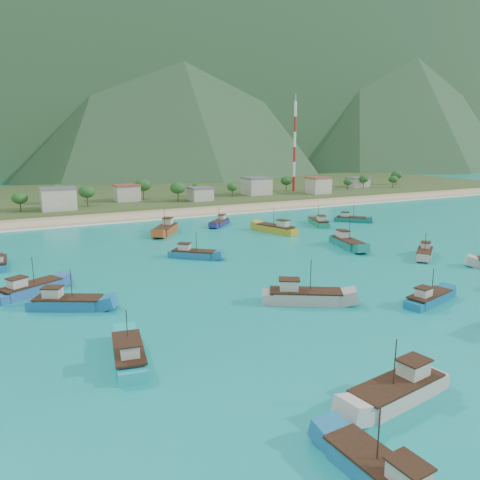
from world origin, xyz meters
name	(u,v)px	position (x,y,z in m)	size (l,w,h in m)	color
ground	(294,272)	(0.00, 0.00, 0.00)	(600.00, 600.00, 0.00)	#0D8D92
beach	(166,214)	(0.00, 79.00, 0.00)	(400.00, 18.00, 1.20)	beige
land	(124,195)	(0.00, 140.00, 0.00)	(400.00, 110.00, 2.40)	#385123
surf_line	(175,218)	(0.00, 69.50, 0.00)	(400.00, 2.50, 0.08)	white
mountains	(27,44)	(-18.31, 403.81, 106.83)	(1520.00, 440.00, 260.00)	slate
village	(159,193)	(4.47, 100.92, 4.73)	(216.31, 23.87, 7.05)	beige
vegetation	(134,193)	(-4.40, 102.64, 5.15)	(276.19, 26.07, 8.82)	#235623
radio_tower	(295,147)	(70.37, 108.00, 21.45)	(1.20, 1.20, 39.70)	red
boat_0	(220,223)	(7.84, 51.67, 0.65)	(8.80, 8.95, 5.72)	navy
boat_2	(351,220)	(46.28, 39.08, 0.66)	(9.04, 8.90, 5.79)	#14625C
boat_3	(347,243)	(22.59, 12.09, 0.89)	(5.86, 12.40, 7.05)	#137166
boat_5	(129,356)	(-37.10, -22.66, 0.76)	(4.85, 11.10, 6.34)	#18AAB3
boat_11	(276,229)	(16.78, 34.42, 0.93)	(7.56, 12.85, 7.29)	#AD9123
boat_14	(193,254)	(-13.27, 18.95, 0.70)	(9.71, 8.90, 6.02)	#1D6993
boat_15	(166,230)	(-10.13, 47.26, 0.95)	(10.01, 12.47, 7.40)	#A3461F
boat_16	(398,391)	(-15.70, -42.21, 0.86)	(12.04, 5.07, 6.89)	beige
boat_17	(425,254)	(31.63, -2.65, 0.64)	(9.31, 8.23, 5.69)	#A29B93
boat_19	(304,297)	(-8.29, -15.25, 0.94)	(12.49, 9.49, 7.31)	#A89E99
boat_20	(429,299)	(8.74, -24.13, 0.66)	(10.26, 5.20, 5.82)	#0F6592
boat_21	(385,477)	(-25.29, -50.43, 0.76)	(3.91, 10.89, 6.32)	#1C6B9E
boat_22	(319,223)	(33.87, 38.49, 0.77)	(6.46, 11.24, 6.37)	#177B53
boat_25	(67,303)	(-41.18, -1.39, 0.79)	(11.20, 8.04, 6.48)	#1967A1
boat_26	(30,290)	(-45.75, 8.22, 0.78)	(11.16, 8.13, 6.48)	#255DA2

